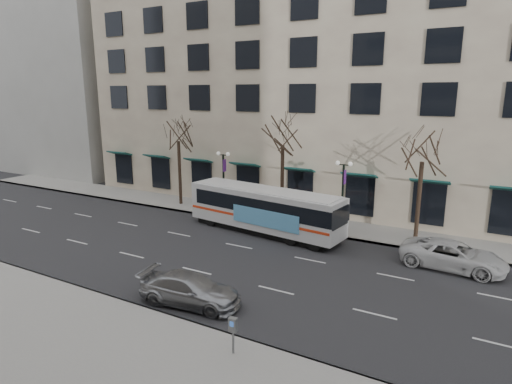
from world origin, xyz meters
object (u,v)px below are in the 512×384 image
Objects in this scene: tree_far_left at (178,130)px; pay_station at (233,328)px; silver_car at (190,289)px; tree_far_right at (423,147)px; city_bus at (265,209)px; tree_far_mid at (283,133)px; lamp_post_right at (343,193)px; white_pickup at (453,255)px; lamp_post_left at (224,179)px.

tree_far_left is 5.68× the size of pay_station.
silver_car is (12.06, -14.34, -5.97)m from tree_far_left.
tree_far_right reaches higher than city_bus.
tree_far_mid reaches higher than lamp_post_right.
tree_far_left is at bearing -180.00° from tree_far_mid.
white_pickup is (2.59, -3.71, -5.63)m from tree_far_right.
white_pickup is (10.53, 10.64, 0.06)m from silver_car.
silver_car is at bearing -102.11° from lamp_post_right.
tree_far_left is 1.67× the size of silver_car.
tree_far_mid reaches higher than tree_far_right.
city_bus is at bearing -26.60° from lamp_post_left.
city_bus is 8.24× the size of pay_station.
tree_far_right is 0.67× the size of city_bus.
tree_far_mid is at bearing 106.32° from pay_station.
tree_far_left is 0.98× the size of tree_far_mid.
tree_far_mid is 0.71× the size of city_bus.
lamp_post_right is (10.00, 0.00, 0.00)m from lamp_post_left.
tree_far_left reaches higher than white_pickup.
silver_car is at bearing -49.95° from tree_far_left.
tree_far_mid is 5.82× the size of pay_station.
silver_car is 4.80m from pay_station.
tree_far_mid is 10.01m from tree_far_right.
pay_station is at bearing -86.28° from lamp_post_right.
tree_far_left reaches higher than lamp_post_left.
tree_far_right reaches higher than pay_station.
tree_far_mid is 14.48m from white_pickup.
tree_far_mid is 18.86m from pay_station.
white_pickup is at bearing -10.02° from lamp_post_left.
pay_station is (11.06, -16.33, -1.73)m from lamp_post_left.
city_bus is 12.44m from white_pickup.
tree_far_left reaches higher than city_bus.
tree_far_right is at bearing -0.00° from tree_far_mid.
lamp_post_left and lamp_post_right have the same top height.
white_pickup is 3.87× the size of pay_station.
pay_station is at bearing -59.27° from city_bus.
pay_station is at bearing -46.49° from tree_far_left.
tree_far_right is 1.55× the size of lamp_post_left.
lamp_post_left is 17.98m from white_pickup.
silver_car is at bearing -72.94° from city_bus.
pay_station reaches higher than white_pickup.
tree_far_mid reaches higher than pay_station.
silver_car is (1.87, -11.15, -1.03)m from city_bus.
tree_far_mid is at bearing 173.17° from lamp_post_right.
tree_far_right is 7.22m from white_pickup.
lamp_post_left reaches higher than white_pickup.
tree_far_mid is 6.06m from city_bus.
city_bus is at bearing 92.02° from white_pickup.
tree_far_left reaches higher than lamp_post_right.
lamp_post_right is 1.04× the size of silver_car.
lamp_post_left is 0.92× the size of white_pickup.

